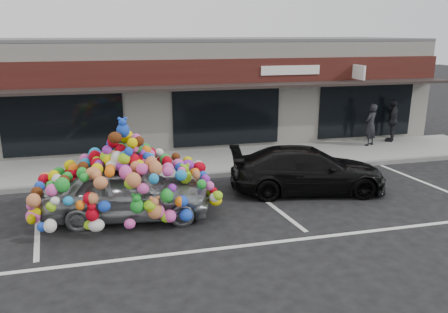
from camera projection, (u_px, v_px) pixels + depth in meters
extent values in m
plane|color=black|center=(166.00, 212.00, 11.49)|extent=(90.00, 90.00, 0.00)
cube|color=white|center=(143.00, 91.00, 18.85)|extent=(24.00, 6.00, 4.20)
cube|color=#59595B|center=(140.00, 40.00, 18.26)|extent=(24.00, 6.00, 0.12)
cube|color=#38130F|center=(146.00, 73.00, 15.69)|extent=(24.00, 0.18, 0.90)
cube|color=black|center=(148.00, 89.00, 15.34)|extent=(24.00, 1.20, 0.10)
cube|color=white|center=(358.00, 72.00, 17.13)|extent=(0.08, 0.95, 0.55)
cube|color=white|center=(291.00, 70.00, 16.82)|extent=(2.40, 0.04, 0.35)
cube|color=black|center=(63.00, 123.00, 15.52)|extent=(4.20, 0.12, 2.30)
cube|color=black|center=(227.00, 116.00, 16.88)|extent=(4.20, 0.12, 2.30)
cube|color=black|center=(366.00, 109.00, 18.24)|extent=(4.20, 0.12, 2.30)
cube|color=gray|center=(153.00, 166.00, 15.21)|extent=(26.00, 3.00, 0.15)
cube|color=slate|center=(157.00, 179.00, 13.80)|extent=(26.00, 0.18, 0.16)
cube|color=silver|center=(38.00, 221.00, 10.95)|extent=(0.73, 4.37, 0.01)
cube|color=silver|center=(265.00, 200.00, 12.31)|extent=(0.73, 4.37, 0.01)
cube|color=silver|center=(430.00, 185.00, 13.53)|extent=(0.73, 4.37, 0.01)
cube|color=silver|center=(267.00, 243.00, 9.79)|extent=(14.00, 0.12, 0.01)
imported|color=#A4AAAF|center=(128.00, 191.00, 11.01)|extent=(2.17, 4.31, 1.41)
ellipsoid|color=red|center=(125.00, 144.00, 10.67)|extent=(1.46, 1.88, 1.06)
sphere|color=#E8C600|center=(185.00, 177.00, 11.11)|extent=(0.34, 0.34, 0.34)
sphere|color=blue|center=(155.00, 208.00, 10.33)|extent=(0.36, 0.36, 0.36)
sphere|color=green|center=(97.00, 186.00, 11.70)|extent=(0.30, 0.30, 0.30)
sphere|color=#FF5FBC|center=(124.00, 124.00, 10.54)|extent=(0.32, 0.32, 0.32)
sphere|color=#FFA916|center=(76.00, 181.00, 10.73)|extent=(0.30, 0.30, 0.30)
imported|color=black|center=(308.00, 170.00, 12.85)|extent=(2.64, 4.81, 1.32)
imported|color=black|center=(371.00, 125.00, 17.44)|extent=(0.73, 0.66, 1.68)
imported|color=black|center=(393.00, 120.00, 18.10)|extent=(1.05, 1.03, 1.77)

